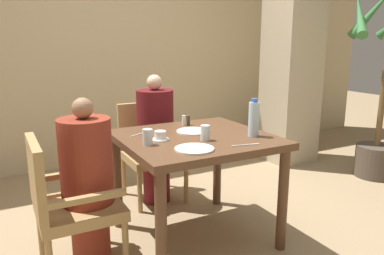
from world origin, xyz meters
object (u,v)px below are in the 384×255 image
Objects in this scene: diner_in_left_chair at (88,183)px; water_bottle at (254,119)px; chair_far_side at (150,147)px; glass_tall_near at (148,137)px; glass_tall_mid at (206,133)px; teacup_with_saucer at (160,136)px; chair_left_side at (66,200)px; potted_palm at (381,106)px; plate_main_right at (193,131)px; plate_main_left at (194,149)px; diner_in_far_chair at (156,138)px.

diner_in_left_chair reaches higher than water_bottle.
chair_far_side is (0.76, 0.87, -0.09)m from diner_in_left_chair.
glass_tall_mid is at bearing -11.09° from glass_tall_near.
water_bottle is (0.61, -0.21, 0.10)m from teacup_with_saucer.
chair_left_side is at bearing 170.94° from water_bottle.
potted_palm is 2.35m from glass_tall_mid.
water_bottle reaches higher than plate_main_right.
glass_tall_near is at bearing -7.17° from chair_left_side.
chair_far_side is (0.90, 0.87, 0.00)m from chair_left_side.
diner_in_left_chair is 0.55m from teacup_with_saucer.
water_bottle is at bearing -18.62° from teacup_with_saucer.
potted_palm is 20.45× the size of glass_tall_mid.
potted_palm reaches higher than plate_main_left.
plate_main_left and plate_main_right have the same top height.
teacup_with_saucer is at bearing 31.74° from glass_tall_near.
glass_tall_mid is (0.90, -0.14, 0.35)m from chair_left_side.
diner_in_left_chair is at bearing -179.10° from teacup_with_saucer.
plate_main_left is (-0.17, -1.17, 0.30)m from chair_far_side.
chair_far_side is 1.20m from water_bottle.
teacup_with_saucer is at bearing -109.87° from diner_in_far_chair.
diner_in_far_chair is at bearing 80.71° from plate_main_left.
water_bottle is at bearing -167.70° from potted_palm.
potted_palm reaches higher than glass_tall_mid.
diner_in_far_chair is at bearing 93.62° from plate_main_right.
chair_left_side is 1.00× the size of chair_far_side.
plate_main_right is (-2.28, -0.13, 0.01)m from potted_palm.
diner_in_far_chair is at bearing -90.00° from chair_far_side.
glass_tall_near is at bearing 168.91° from glass_tall_mid.
chair_far_side is 7.15× the size of teacup_with_saucer.
teacup_with_saucer is (-2.58, -0.22, 0.03)m from potted_palm.
diner_in_far_chair reaches higher than glass_tall_mid.
plate_main_right is (0.04, -0.63, 0.19)m from diner_in_far_chair.
water_bottle reaches higher than glass_tall_mid.
diner_in_far_chair is 0.92m from glass_tall_near.
diner_in_left_chair is at bearing -172.58° from plate_main_right.
plate_main_right is (0.94, 0.10, 0.30)m from chair_left_side.
diner_in_far_chair reaches higher than water_bottle.
plate_main_left is at bearing -167.92° from potted_palm.
diner_in_left_chair reaches higher than plate_main_right.
chair_left_side is 0.99m from plate_main_right.
water_bottle is (0.31, -0.30, 0.12)m from plate_main_right.
water_bottle is at bearing -69.32° from diner_in_far_chair.
diner_in_left_chair is 10.60× the size of glass_tall_near.
water_bottle is 2.57× the size of glass_tall_near.
glass_tall_mid is at bearing 170.40° from water_bottle.
potted_palm is 7.96× the size of water_bottle.
glass_tall_mid reaches higher than teacup_with_saucer.
chair_far_side reaches higher than plate_main_right.
glass_tall_near is (-0.38, -0.80, 0.24)m from diner_in_far_chair.
potted_palm is 2.59m from teacup_with_saucer.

